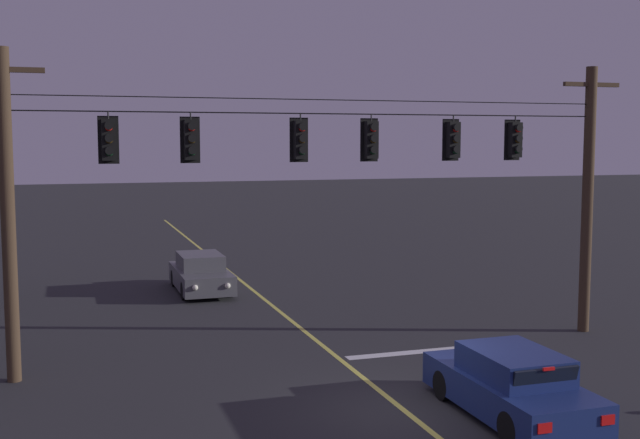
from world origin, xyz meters
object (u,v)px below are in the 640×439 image
at_px(traffic_light_centre, 301,140).
at_px(traffic_light_far_right, 515,140).
at_px(traffic_light_rightmost, 453,140).
at_px(traffic_light_right_inner, 371,140).
at_px(car_waiting_near_lane, 511,386).
at_px(traffic_light_leftmost, 109,140).
at_px(traffic_light_left_inner, 191,140).
at_px(car_oncoming_lead, 201,274).

relative_size(traffic_light_centre, traffic_light_far_right, 1.00).
xyz_separation_m(traffic_light_rightmost, traffic_light_far_right, (1.89, 0.00, 0.00)).
relative_size(traffic_light_right_inner, car_waiting_near_lane, 0.28).
height_order(traffic_light_leftmost, car_waiting_near_lane, traffic_light_leftmost).
distance_m(traffic_light_centre, traffic_light_right_inner, 1.91).
xyz_separation_m(traffic_light_centre, traffic_light_right_inner, (1.91, 0.00, 0.00)).
bearing_deg(traffic_light_left_inner, traffic_light_rightmost, 0.00).
height_order(traffic_light_right_inner, traffic_light_rightmost, same).
bearing_deg(traffic_light_left_inner, traffic_light_right_inner, 0.00).
xyz_separation_m(traffic_light_left_inner, car_oncoming_lead, (1.72, 9.44, -4.90)).
bearing_deg(traffic_light_leftmost, car_waiting_near_lane, -37.21).
bearing_deg(traffic_light_left_inner, traffic_light_leftmost, 180.00).
distance_m(traffic_light_right_inner, car_oncoming_lead, 11.03).
height_order(traffic_light_leftmost, traffic_light_left_inner, same).
height_order(traffic_light_centre, traffic_light_far_right, same).
distance_m(traffic_light_leftmost, traffic_light_right_inner, 6.57).
height_order(traffic_light_leftmost, traffic_light_right_inner, same).
bearing_deg(traffic_light_leftmost, traffic_light_centre, 0.00).
bearing_deg(traffic_light_far_right, car_oncoming_lead, 127.27).
bearing_deg(traffic_light_rightmost, traffic_light_far_right, 0.00).
bearing_deg(traffic_light_far_right, car_waiting_near_lane, -121.62).
relative_size(traffic_light_leftmost, traffic_light_right_inner, 1.00).
distance_m(traffic_light_left_inner, traffic_light_far_right, 8.91).
xyz_separation_m(traffic_light_left_inner, traffic_light_centre, (2.75, 0.00, 0.00)).
bearing_deg(traffic_light_leftmost, traffic_light_rightmost, 0.00).
relative_size(traffic_light_leftmost, car_waiting_near_lane, 0.28).
xyz_separation_m(traffic_light_leftmost, traffic_light_far_right, (10.82, 0.00, 0.00)).
bearing_deg(traffic_light_rightmost, traffic_light_right_inner, 180.00).
xyz_separation_m(traffic_light_leftmost, traffic_light_left_inner, (1.91, 0.00, 0.00)).
distance_m(traffic_light_rightmost, car_waiting_near_lane, 7.60).
distance_m(traffic_light_far_right, car_waiting_near_lane, 8.20).
distance_m(traffic_light_left_inner, traffic_light_right_inner, 4.65).
relative_size(traffic_light_leftmost, traffic_light_left_inner, 1.00).
relative_size(traffic_light_left_inner, traffic_light_centre, 1.00).
bearing_deg(traffic_light_right_inner, traffic_light_leftmost, 180.00).
distance_m(traffic_light_right_inner, car_waiting_near_lane, 7.49).
xyz_separation_m(traffic_light_left_inner, car_waiting_near_lane, (5.46, -5.60, -4.90)).
xyz_separation_m(traffic_light_leftmost, car_waiting_near_lane, (7.37, -5.60, -4.90)).
bearing_deg(traffic_light_rightmost, traffic_light_leftmost, 180.00).
height_order(traffic_light_centre, traffic_light_right_inner, same).
bearing_deg(traffic_light_far_right, traffic_light_leftmost, 180.00).
bearing_deg(traffic_light_centre, traffic_light_leftmost, 180.00).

